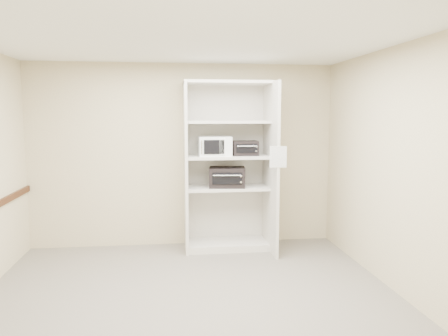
{
  "coord_description": "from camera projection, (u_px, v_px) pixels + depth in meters",
  "views": [
    {
      "loc": [
        -0.21,
        -4.5,
        1.94
      ],
      "look_at": [
        0.52,
        1.32,
        1.23
      ],
      "focal_mm": 35.0,
      "sensor_mm": 36.0,
      "label": 1
    }
  ],
  "objects": [
    {
      "name": "floor",
      "position": [
        191.0,
        297.0,
        4.7
      ],
      "size": [
        4.5,
        4.0,
        0.01
      ],
      "primitive_type": "cube",
      "color": "#645E55",
      "rests_on": "ground"
    },
    {
      "name": "wall_front",
      "position": [
        206.0,
        217.0,
        2.56
      ],
      "size": [
        4.5,
        0.02,
        2.7
      ],
      "primitive_type": "cube",
      "color": "beige",
      "rests_on": "ground"
    },
    {
      "name": "ceiling",
      "position": [
        189.0,
        39.0,
        4.37
      ],
      "size": [
        4.5,
        4.0,
        0.01
      ],
      "primitive_type": "cube",
      "color": "white"
    },
    {
      "name": "toaster_oven_lower",
      "position": [
        227.0,
        177.0,
        6.27
      ],
      "size": [
        0.55,
        0.44,
        0.28
      ],
      "primitive_type": "cube",
      "rotation": [
        0.0,
        0.0,
        -0.13
      ],
      "color": "black",
      "rests_on": "shelving_unit"
    },
    {
      "name": "paper_sign",
      "position": [
        278.0,
        157.0,
        5.74
      ],
      "size": [
        0.22,
        0.03,
        0.28
      ],
      "primitive_type": "cube",
      "rotation": [
        0.0,
        0.0,
        -0.1
      ],
      "color": "white",
      "rests_on": "shelving_unit"
    },
    {
      "name": "shelving_unit",
      "position": [
        230.0,
        172.0,
        6.32
      ],
      "size": [
        1.24,
        0.92,
        2.42
      ],
      "color": "beige",
      "rests_on": "floor"
    },
    {
      "name": "microwave",
      "position": [
        215.0,
        146.0,
        6.2
      ],
      "size": [
        0.46,
        0.35,
        0.27
      ],
      "primitive_type": "cube",
      "rotation": [
        0.0,
        0.0,
        0.0
      ],
      "color": "white",
      "rests_on": "shelving_unit"
    },
    {
      "name": "toaster_oven_upper",
      "position": [
        245.0,
        148.0,
        6.26
      ],
      "size": [
        0.37,
        0.28,
        0.21
      ],
      "primitive_type": "cube",
      "rotation": [
        0.0,
        0.0,
        0.02
      ],
      "color": "black",
      "rests_on": "shelving_unit"
    },
    {
      "name": "wall_right",
      "position": [
        394.0,
        169.0,
        4.81
      ],
      "size": [
        0.02,
        4.0,
        2.7
      ],
      "primitive_type": "cube",
      "color": "beige",
      "rests_on": "ground"
    },
    {
      "name": "wall_back",
      "position": [
        183.0,
        155.0,
        6.5
      ],
      "size": [
        4.5,
        0.02,
        2.7
      ],
      "primitive_type": "cube",
      "color": "beige",
      "rests_on": "ground"
    }
  ]
}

